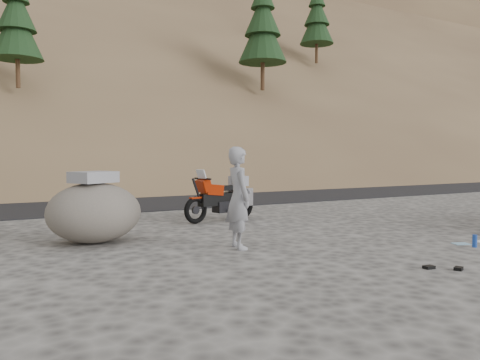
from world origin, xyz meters
The scene contains 10 objects.
ground centered at (0.00, 0.00, 0.00)m, with size 140.00×140.00×0.00m, color #464340.
road centered at (0.00, 9.00, 0.00)m, with size 120.00×7.00×0.05m, color black.
hillside centered at (-0.05, 40.88, 11.08)m, with size 120.00×73.00×46.72m.
motorcycle centered at (-0.43, 3.12, 0.52)m, with size 2.03×0.88×1.23m.
man centered at (-1.72, 0.06, 0.00)m, with size 0.61×0.40×1.66m, color gray.
boulder centered at (-3.68, 1.71, 0.54)m, with size 1.93×1.77×1.23m.
gear_bottle centered at (1.75, -1.77, 0.10)m, with size 0.08×0.08×0.21m, color #1B40A2.
gear_glove_a centered at (-0.15, -2.39, 0.02)m, with size 0.14×0.10×0.04m, color black.
gear_glove_b centered at (0.13, -2.64, 0.02)m, with size 0.13×0.10×0.04m, color black.
gear_blue_cloth centered at (1.80, -1.48, 0.01)m, with size 0.27×0.20×0.01m, color #84B2CD.
Camera 1 is at (-5.39, -6.59, 1.52)m, focal length 35.00 mm.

